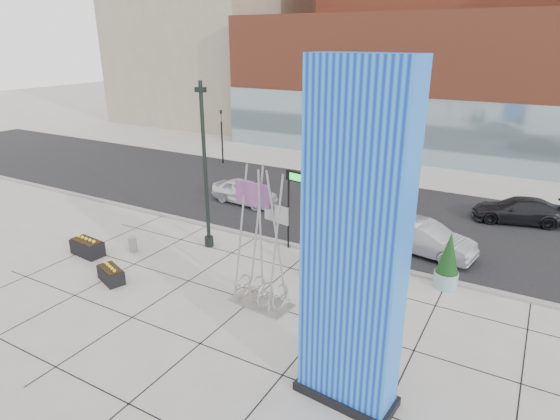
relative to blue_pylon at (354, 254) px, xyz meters
The scene contains 19 objects.
ground 8.27m from the blue_pylon, 146.45° to the left, with size 160.00×160.00×0.00m, color #9E9991.
street_asphalt 15.71m from the blue_pylon, 113.00° to the left, with size 80.00×12.00×0.02m, color black.
curb_edge 10.74m from the blue_pylon, 126.72° to the left, with size 80.00×0.30×0.12m, color gray.
tower_podium 31.33m from the blue_pylon, 99.02° to the left, with size 34.00×10.00×11.00m, color brown.
tower_glass_front 26.63m from the blue_pylon, 100.64° to the left, with size 34.00×0.60×5.00m, color #8CA5B2.
blue_pylon is the anchor object (origin of this frame).
lamp_post 11.12m from the blue_pylon, 146.95° to the left, with size 0.50×0.41×7.49m.
public_art_sculpture 6.07m from the blue_pylon, 146.87° to the left, with size 2.39×1.37×5.18m.
concrete_bollard 13.11m from the blue_pylon, 162.12° to the left, with size 0.36×0.36×0.69m, color gray.
overhead_street_sign 9.41m from the blue_pylon, 124.79° to the left, with size 1.75×0.46×3.72m.
round_planter_east 8.24m from the blue_pylon, 81.72° to the left, with size 0.92×0.92×2.29m.
round_planter_mid 7.36m from the blue_pylon, 114.14° to the left, with size 0.89×0.89×2.22m.
round_planter_west 7.49m from the blue_pylon, 122.15° to the left, with size 0.87×0.87×2.18m.
box_planter_north 14.19m from the blue_pylon, 169.06° to the left, with size 1.61×0.91×0.85m.
box_planter_south 11.36m from the blue_pylon, behind, with size 1.45×1.06×0.72m.
car_white_west 16.71m from the blue_pylon, 133.24° to the left, with size 1.65×4.11×1.40m, color white.
car_silver_mid 10.73m from the blue_pylon, 92.20° to the left, with size 1.55×4.44×1.46m, color #A7AAAF.
car_dark_east 17.10m from the blue_pylon, 79.76° to the left, with size 1.84×4.53×1.32m, color black.
traffic_signal 26.12m from the blue_pylon, 133.43° to the left, with size 0.15×0.18×4.10m.
Camera 1 is at (9.37, -13.58, 9.10)m, focal length 30.00 mm.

